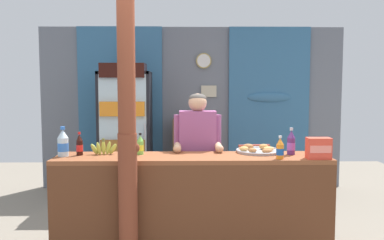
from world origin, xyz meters
The scene contains 16 objects.
ground_plane centered at (0.00, 1.23, 0.00)m, with size 8.01×8.01×0.00m, color gray.
back_wall_curtained centered at (0.00, 3.13, 1.30)m, with size 4.74×0.22×2.53m.
stall_counter centered at (-0.05, 0.28, 0.59)m, with size 2.56×0.52×0.98m.
timber_post centered at (-0.61, 0.04, 1.19)m, with size 0.19×0.16×2.47m.
drink_fridge centered at (-0.97, 2.51, 1.06)m, with size 0.73×0.63×1.94m.
bottle_shelf_rack centered at (-0.06, 2.85, 0.59)m, with size 0.48×0.28×1.12m.
plastic_lawn_chair centered at (0.78, 2.04, 0.49)m, with size 0.50×0.50×0.86m.
shopkeeper centered at (0.02, 0.82, 0.98)m, with size 0.49×0.42×1.56m.
soda_bottle_water centered at (-1.25, 0.38, 1.10)m, with size 0.10×0.10×0.28m.
soda_bottle_lime_soda centered at (-0.54, 0.48, 1.07)m, with size 0.06×0.06×0.21m.
soda_bottle_cola centered at (-1.11, 0.44, 1.08)m, with size 0.06×0.06×0.22m.
soda_bottle_orange_soda centered at (0.74, 0.21, 1.07)m, with size 0.07×0.07×0.21m.
soda_bottle_grape_soda centered at (0.90, 0.44, 1.09)m, with size 0.08×0.08×0.26m.
snack_box_crackers centered at (1.09, 0.21, 1.08)m, with size 0.21×0.12×0.19m.
pastry_tray centered at (0.61, 0.57, 1.00)m, with size 0.45×0.45×0.07m.
banana_bunch centered at (-0.90, 0.48, 1.04)m, with size 0.27×0.07×0.16m.
Camera 1 is at (-0.12, -3.49, 1.66)m, focal length 39.12 mm.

